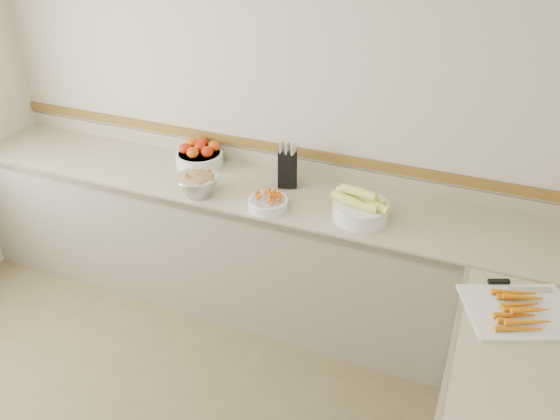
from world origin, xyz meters
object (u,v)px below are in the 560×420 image
at_px(rhubarb_bowl, 198,183).
at_px(tomato_bowl, 199,155).
at_px(cutting_board, 520,310).
at_px(cherry_tomato_bowl, 268,202).
at_px(knife_block, 287,168).
at_px(corn_bowl, 361,208).

bearing_deg(rhubarb_bowl, tomato_bowl, 118.71).
height_order(tomato_bowl, cutting_board, tomato_bowl).
xyz_separation_m(cherry_tomato_bowl, rhubarb_bowl, (-0.46, -0.01, 0.03)).
distance_m(tomato_bowl, rhubarb_bowl, 0.41).
bearing_deg(cutting_board, rhubarb_bowl, 167.79).
bearing_deg(rhubarb_bowl, knife_block, 35.11).
distance_m(knife_block, tomato_bowl, 0.66).
distance_m(knife_block, corn_bowl, 0.57).
relative_size(tomato_bowl, rhubarb_bowl, 1.21).
distance_m(corn_bowl, rhubarb_bowl, 0.99).
relative_size(knife_block, cherry_tomato_bowl, 1.25).
bearing_deg(tomato_bowl, cherry_tomato_bowl, -28.52).
bearing_deg(cherry_tomato_bowl, knife_block, 90.58).
relative_size(knife_block, rhubarb_bowl, 1.10).
height_order(tomato_bowl, rhubarb_bowl, tomato_bowl).
bearing_deg(cherry_tomato_bowl, cutting_board, -16.29).
relative_size(corn_bowl, cutting_board, 0.62).
bearing_deg(cherry_tomato_bowl, tomato_bowl, 151.48).
height_order(tomato_bowl, cherry_tomato_bowl, tomato_bowl).
relative_size(cherry_tomato_bowl, cutting_board, 0.41).
bearing_deg(corn_bowl, knife_block, 157.93).
bearing_deg(knife_block, cutting_board, -27.25).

